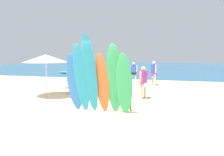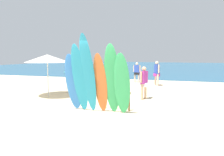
# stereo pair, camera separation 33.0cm
# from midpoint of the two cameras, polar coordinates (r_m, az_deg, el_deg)

# --- Properties ---
(ground) EXTENTS (60.00, 60.00, 0.00)m
(ground) POSITION_cam_midpoint_polar(r_m,az_deg,el_deg) (21.90, 10.31, 0.70)
(ground) COLOR beige
(ocean_water) EXTENTS (60.00, 40.00, 0.02)m
(ocean_water) POSITION_cam_midpoint_polar(r_m,az_deg,el_deg) (37.77, 13.27, 2.93)
(ocean_water) COLOR #235B7F
(ocean_water) RESTS_ON ground
(surfboard_rack) EXTENTS (2.26, 0.07, 0.70)m
(surfboard_rack) POSITION_cam_midpoint_polar(r_m,az_deg,el_deg) (8.23, -1.61, -4.56)
(surfboard_rack) COLOR brown
(surfboard_rack) RESTS_ON ground
(surfboard_blue_0) EXTENTS (0.57, 0.64, 2.10)m
(surfboard_blue_0) POSITION_cam_midpoint_polar(r_m,az_deg,el_deg) (7.99, -9.00, -1.16)
(surfboard_blue_0) COLOR #337AD1
(surfboard_blue_0) RESTS_ON ground
(surfboard_teal_1) EXTENTS (0.51, 0.82, 2.43)m
(surfboard_teal_1) POSITION_cam_midpoint_polar(r_m,az_deg,el_deg) (7.70, -7.27, -0.17)
(surfboard_teal_1) COLOR #289EC6
(surfboard_teal_1) RESTS_ON ground
(surfboard_teal_2) EXTENTS (0.48, 0.95, 2.76)m
(surfboard_teal_2) POSITION_cam_midpoint_polar(r_m,az_deg,el_deg) (7.50, -5.02, 0.96)
(surfboard_teal_2) COLOR #289EC6
(surfboard_teal_2) RESTS_ON ground
(surfboard_orange_3) EXTENTS (0.49, 0.65, 2.12)m
(surfboard_orange_3) POSITION_cam_midpoint_polar(r_m,az_deg,el_deg) (7.57, -1.80, -1.39)
(surfboard_orange_3) COLOR orange
(surfboard_orange_3) RESTS_ON ground
(surfboard_green_4) EXTENTS (0.60, 0.77, 2.43)m
(surfboard_green_4) POSITION_cam_midpoint_polar(r_m,az_deg,el_deg) (7.42, 1.30, -0.35)
(surfboard_green_4) COLOR #38B266
(surfboard_green_4) RESTS_ON ground
(surfboard_green_5) EXTENTS (0.56, 0.62, 2.13)m
(surfboard_green_5) POSITION_cam_midpoint_polar(r_m,az_deg,el_deg) (7.34, 3.91, -1.62)
(surfboard_green_5) COLOR #38B266
(surfboard_green_5) RESTS_ON ground
(beachgoer_photographing) EXTENTS (0.56, 0.24, 1.48)m
(beachgoer_photographing) POSITION_cam_midpoint_polar(r_m,az_deg,el_deg) (16.13, 7.11, 1.86)
(beachgoer_photographing) COLOR beige
(beachgoer_photographing) RESTS_ON ground
(beachgoer_near_rack) EXTENTS (0.39, 0.54, 1.51)m
(beachgoer_near_rack) POSITION_cam_midpoint_polar(r_m,az_deg,el_deg) (10.08, 9.28, -0.65)
(beachgoer_near_rack) COLOR tan
(beachgoer_near_rack) RESTS_ON ground
(beachgoer_strolling) EXTENTS (0.42, 0.53, 1.63)m
(beachgoer_strolling) POSITION_cam_midpoint_polar(r_m,az_deg,el_deg) (14.65, 12.28, 1.67)
(beachgoer_strolling) COLOR beige
(beachgoer_strolling) RESTS_ON ground
(beach_chair_red) EXTENTS (0.59, 0.71, 0.84)m
(beach_chair_red) POSITION_cam_midpoint_polar(r_m,az_deg,el_deg) (11.92, -9.45, -1.73)
(beach_chair_red) COLOR #B7B7BC
(beach_chair_red) RESTS_ON ground
(beach_umbrella) EXTENTS (2.13, 2.13, 2.06)m
(beach_umbrella) POSITION_cam_midpoint_polar(r_m,az_deg,el_deg) (10.94, -15.78, 4.96)
(beach_umbrella) COLOR silver
(beach_umbrella) RESTS_ON ground
(distant_boat) EXTENTS (4.02, 1.13, 0.32)m
(distant_boat) POSITION_cam_midpoint_polar(r_m,az_deg,el_deg) (23.65, -7.78, 1.49)
(distant_boat) COLOR teal
(distant_boat) RESTS_ON ground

